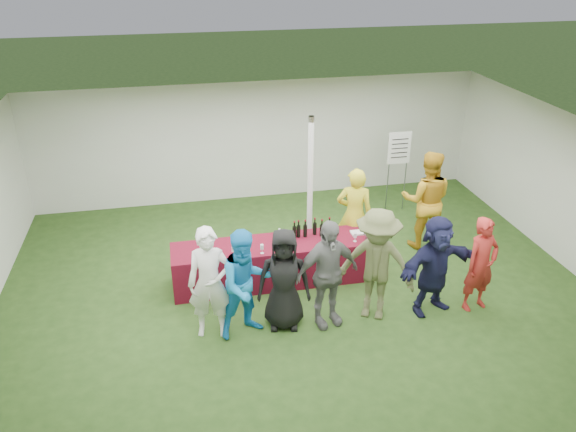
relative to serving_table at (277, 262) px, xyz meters
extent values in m
plane|color=#284719|center=(0.29, -0.35, -0.38)|extent=(60.00, 60.00, 0.00)
plane|color=white|center=(0.29, 3.65, 0.97)|extent=(10.00, 0.00, 10.00)
plane|color=white|center=(0.29, -4.35, 0.97)|extent=(10.00, 0.00, 10.00)
plane|color=white|center=(5.29, -0.35, 0.97)|extent=(0.00, 8.00, 8.00)
plane|color=white|center=(0.29, -0.35, 2.33)|extent=(10.00, 10.00, 0.00)
cylinder|color=silver|center=(0.79, 0.85, 0.98)|extent=(0.10, 0.10, 2.70)
cube|color=maroon|center=(0.00, 0.00, 0.00)|extent=(3.60, 0.80, 0.75)
cylinder|color=black|center=(0.34, 0.13, 0.48)|extent=(0.07, 0.07, 0.22)
cylinder|color=black|center=(0.34, 0.13, 0.64)|extent=(0.03, 0.03, 0.08)
cylinder|color=maroon|center=(0.34, 0.13, 0.69)|extent=(0.03, 0.03, 0.02)
cylinder|color=black|center=(0.42, 0.15, 0.48)|extent=(0.07, 0.07, 0.22)
cylinder|color=black|center=(0.42, 0.15, 0.64)|extent=(0.03, 0.03, 0.08)
cylinder|color=maroon|center=(0.42, 0.15, 0.69)|extent=(0.03, 0.03, 0.02)
cylinder|color=black|center=(0.54, 0.14, 0.48)|extent=(0.07, 0.07, 0.22)
cylinder|color=black|center=(0.54, 0.14, 0.64)|extent=(0.03, 0.03, 0.08)
cylinder|color=maroon|center=(0.54, 0.14, 0.69)|extent=(0.03, 0.03, 0.02)
cylinder|color=black|center=(0.72, 0.18, 0.48)|extent=(0.07, 0.07, 0.22)
cylinder|color=black|center=(0.72, 0.18, 0.64)|extent=(0.03, 0.03, 0.08)
cylinder|color=maroon|center=(0.72, 0.18, 0.69)|extent=(0.03, 0.03, 0.02)
cylinder|color=black|center=(0.82, 0.10, 0.48)|extent=(0.07, 0.07, 0.22)
cylinder|color=black|center=(0.82, 0.10, 0.64)|extent=(0.03, 0.03, 0.08)
cylinder|color=maroon|center=(0.82, 0.10, 0.69)|extent=(0.03, 0.03, 0.02)
cylinder|color=black|center=(0.97, 0.14, 0.48)|extent=(0.07, 0.07, 0.22)
cylinder|color=black|center=(0.97, 0.14, 0.64)|extent=(0.03, 0.03, 0.08)
cylinder|color=maroon|center=(0.97, 0.14, 0.69)|extent=(0.03, 0.03, 0.02)
cylinder|color=silver|center=(-1.36, -0.27, 0.38)|extent=(0.06, 0.06, 0.00)
cylinder|color=silver|center=(-1.36, -0.27, 0.42)|extent=(0.01, 0.01, 0.07)
cylinder|color=silver|center=(-1.36, -0.27, 0.50)|extent=(0.06, 0.06, 0.08)
cylinder|color=#48070E|center=(-1.36, -0.27, 0.47)|extent=(0.05, 0.05, 0.02)
cylinder|color=silver|center=(-1.05, -0.26, 0.38)|extent=(0.06, 0.06, 0.00)
cylinder|color=silver|center=(-1.05, -0.26, 0.42)|extent=(0.01, 0.01, 0.07)
cylinder|color=silver|center=(-1.05, -0.26, 0.50)|extent=(0.06, 0.06, 0.08)
cylinder|color=#48070E|center=(-1.05, -0.26, 0.47)|extent=(0.05, 0.05, 0.02)
cylinder|color=silver|center=(-0.77, -0.27, 0.38)|extent=(0.06, 0.06, 0.00)
cylinder|color=silver|center=(-0.77, -0.27, 0.42)|extent=(0.01, 0.01, 0.07)
cylinder|color=silver|center=(-0.77, -0.27, 0.50)|extent=(0.06, 0.06, 0.08)
cylinder|color=#48070E|center=(-0.77, -0.27, 0.47)|extent=(0.05, 0.05, 0.02)
cylinder|color=silver|center=(-0.30, -0.29, 0.38)|extent=(0.06, 0.06, 0.00)
cylinder|color=silver|center=(-0.30, -0.29, 0.42)|extent=(0.01, 0.01, 0.07)
cylinder|color=silver|center=(-0.30, -0.29, 0.50)|extent=(0.06, 0.06, 0.08)
cylinder|color=#48070E|center=(-0.30, -0.29, 0.47)|extent=(0.05, 0.05, 0.02)
cylinder|color=silver|center=(1.34, -0.21, 0.38)|extent=(0.06, 0.06, 0.00)
cylinder|color=silver|center=(1.34, -0.21, 0.42)|extent=(0.01, 0.01, 0.07)
cylinder|color=silver|center=(1.34, -0.21, 0.50)|extent=(0.06, 0.06, 0.08)
cylinder|color=#48070E|center=(1.34, -0.21, 0.47)|extent=(0.05, 0.05, 0.02)
cylinder|color=silver|center=(0.07, -0.26, 0.38)|extent=(0.06, 0.06, 0.00)
cylinder|color=silver|center=(0.07, -0.26, 0.42)|extent=(0.01, 0.01, 0.07)
cylinder|color=silver|center=(0.07, -0.26, 0.50)|extent=(0.06, 0.06, 0.08)
cylinder|color=silver|center=(0.07, 0.08, 0.47)|extent=(0.07, 0.07, 0.20)
cylinder|color=silver|center=(0.07, 0.08, 0.59)|extent=(0.03, 0.03, 0.03)
cube|color=white|center=(1.48, 0.05, 0.39)|extent=(0.25, 0.18, 0.03)
cylinder|color=slate|center=(1.64, -0.22, 0.46)|extent=(0.24, 0.24, 0.18)
cylinder|color=slate|center=(2.90, 2.29, 0.18)|extent=(0.02, 0.02, 1.10)
cylinder|color=slate|center=(3.30, 2.29, 0.18)|extent=(0.02, 0.02, 1.10)
cube|color=white|center=(3.10, 2.29, 1.07)|extent=(0.50, 0.02, 0.70)
cube|color=black|center=(3.10, 2.28, 1.27)|extent=(0.36, 0.01, 0.02)
cube|color=black|center=(3.10, 2.28, 1.17)|extent=(0.36, 0.01, 0.02)
cube|color=black|center=(3.10, 2.28, 1.07)|extent=(0.36, 0.01, 0.02)
cube|color=black|center=(3.10, 2.28, 0.97)|extent=(0.36, 0.01, 0.02)
cube|color=black|center=(3.10, 2.28, 0.88)|extent=(0.36, 0.01, 0.02)
imported|color=gold|center=(1.54, 0.48, 0.53)|extent=(0.77, 0.63, 1.81)
imported|color=#C18C1C|center=(3.03, 0.66, 0.60)|extent=(1.15, 1.03, 1.96)
imported|color=white|center=(-1.24, -1.24, 0.52)|extent=(0.71, 0.51, 1.79)
imported|color=#1884CC|center=(-0.71, -1.34, 0.50)|extent=(1.00, 0.88, 1.75)
imported|color=black|center=(-0.13, -1.27, 0.45)|extent=(0.89, 0.67, 1.66)
imported|color=slate|center=(0.52, -1.35, 0.52)|extent=(1.12, 0.66, 1.79)
imported|color=brown|center=(1.31, -1.33, 0.56)|extent=(1.40, 1.19, 1.88)
imported|color=#181A3D|center=(2.28, -1.37, 0.46)|extent=(1.63, 0.90, 1.67)
imported|color=#AA2420|center=(3.03, -1.45, 0.43)|extent=(0.66, 0.50, 1.61)
camera|label=1|loc=(-1.54, -8.28, 5.08)|focal=35.00mm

